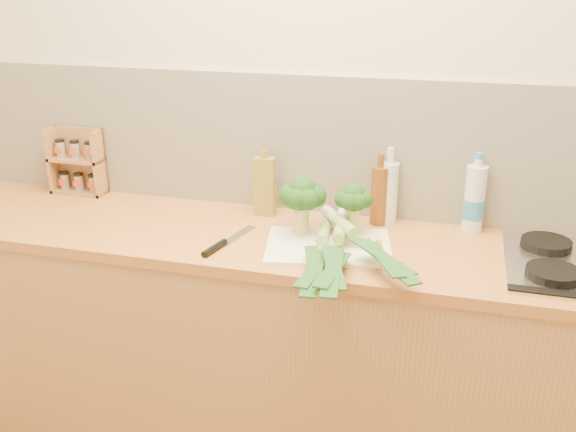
# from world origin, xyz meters

# --- Properties ---
(room_shell) EXTENTS (3.50, 3.50, 3.50)m
(room_shell) POSITION_xyz_m (0.00, 1.49, 1.17)
(room_shell) COLOR beige
(room_shell) RESTS_ON ground
(counter) EXTENTS (3.20, 0.62, 0.90)m
(counter) POSITION_xyz_m (0.00, 1.20, 0.45)
(counter) COLOR #B2824A
(counter) RESTS_ON ground
(chopping_board) EXTENTS (0.48, 0.40, 0.01)m
(chopping_board) POSITION_xyz_m (0.14, 1.14, 0.91)
(chopping_board) COLOR white
(chopping_board) RESTS_ON counter
(broccoli_left) EXTENTS (0.17, 0.17, 0.21)m
(broccoli_left) POSITION_xyz_m (0.03, 1.21, 1.06)
(broccoli_left) COLOR #B0BE6E
(broccoli_left) RESTS_ON chopping_board
(broccoli_right) EXTENTS (0.13, 0.14, 0.19)m
(broccoli_right) POSITION_xyz_m (0.20, 1.26, 1.04)
(broccoli_right) COLOR #B0BE6E
(broccoli_right) RESTS_ON chopping_board
(leek_front) EXTENTS (0.14, 0.67, 0.04)m
(leek_front) POSITION_xyz_m (0.12, 1.11, 0.94)
(leek_front) COLOR white
(leek_front) RESTS_ON chopping_board
(leek_mid) EXTENTS (0.15, 0.71, 0.04)m
(leek_mid) POSITION_xyz_m (0.18, 1.11, 0.95)
(leek_mid) COLOR white
(leek_mid) RESTS_ON chopping_board
(leek_back) EXTENTS (0.41, 0.55, 0.04)m
(leek_back) POSITION_xyz_m (0.24, 1.11, 0.97)
(leek_back) COLOR white
(leek_back) RESTS_ON chopping_board
(chefs_knife) EXTENTS (0.10, 0.32, 0.02)m
(chefs_knife) POSITION_xyz_m (-0.22, 1.05, 0.91)
(chefs_knife) COLOR silver
(chefs_knife) RESTS_ON counter
(spice_rack) EXTENTS (0.24, 0.09, 0.28)m
(spice_rack) POSITION_xyz_m (-1.03, 1.44, 1.02)
(spice_rack) COLOR #AC7349
(spice_rack) RESTS_ON counter
(oil_tin) EXTENTS (0.08, 0.05, 0.26)m
(oil_tin) POSITION_xyz_m (-0.17, 1.39, 1.02)
(oil_tin) COLOR olive
(oil_tin) RESTS_ON counter
(glass_bottle) EXTENTS (0.07, 0.07, 0.30)m
(glass_bottle) POSITION_xyz_m (0.31, 1.44, 1.02)
(glass_bottle) COLOR silver
(glass_bottle) RESTS_ON counter
(amber_bottle) EXTENTS (0.06, 0.06, 0.28)m
(amber_bottle) POSITION_xyz_m (0.27, 1.42, 1.02)
(amber_bottle) COLOR brown
(amber_bottle) RESTS_ON counter
(water_bottle) EXTENTS (0.08, 0.08, 0.28)m
(water_bottle) POSITION_xyz_m (0.62, 1.44, 1.02)
(water_bottle) COLOR silver
(water_bottle) RESTS_ON counter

